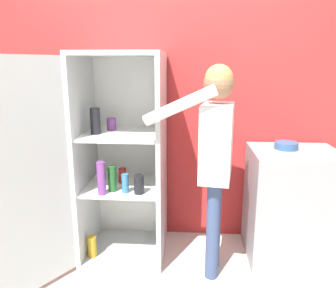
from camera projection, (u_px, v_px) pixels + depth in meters
wall_back at (161, 101)px, 2.93m from camera, size 7.00×0.06×2.55m
refrigerator at (106, 161)px, 2.62m from camera, size 1.09×1.21×1.69m
person at (215, 145)px, 2.36m from camera, size 0.65×0.50×1.60m
counter at (291, 205)px, 2.71m from camera, size 0.69×0.60×0.92m
bowl at (286, 146)px, 2.65m from camera, size 0.19×0.19×0.06m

